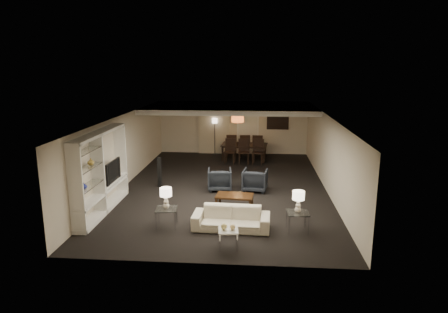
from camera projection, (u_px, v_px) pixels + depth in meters
floor at (224, 187)px, 13.93m from camera, size 11.00×11.00×0.00m
ceiling at (224, 116)px, 13.37m from camera, size 7.00×11.00×0.02m
wall_back at (233, 128)px, 18.99m from camera, size 7.00×0.02×2.50m
wall_front at (203, 209)px, 8.31m from camera, size 7.00×0.02×2.50m
wall_left at (124, 151)px, 13.92m from camera, size 0.02×11.00×2.50m
wall_right at (328, 154)px, 13.38m from camera, size 0.02×11.00×2.50m
ceiling_soffit at (231, 108)px, 16.79m from camera, size 7.00×4.00×0.20m
curtains at (214, 129)px, 19.00m from camera, size 1.50×0.12×2.40m
door at (248, 132)px, 18.95m from camera, size 0.90×0.05×2.10m
painting at (278, 122)px, 18.72m from camera, size 0.95×0.04×0.65m
media_unit at (102, 172)px, 11.40m from camera, size 0.38×3.40×2.35m
pendant_light at (238, 119)px, 16.88m from camera, size 0.52×0.52×0.24m
sofa at (231, 218)px, 10.34m from camera, size 2.03×0.87×0.58m
coffee_table at (234, 201)px, 11.91m from camera, size 1.15×0.74×0.39m
armchair_left at (220, 179)px, 13.57m from camera, size 0.86×0.88×0.74m
armchair_right at (255, 180)px, 13.48m from camera, size 0.89×0.91×0.74m
side_table_left at (167, 218)px, 10.48m from camera, size 0.60×0.60×0.51m
side_table_right at (297, 222)px, 10.21m from camera, size 0.58×0.58×0.51m
table_lamp_left at (166, 198)px, 10.36m from camera, size 0.32×0.32×0.56m
table_lamp_right at (298, 202)px, 10.09m from camera, size 0.34×0.34×0.56m
marble_table at (228, 239)px, 9.28m from camera, size 0.50×0.50×0.46m
gold_gourd_a at (224, 226)px, 9.22m from camera, size 0.15×0.15×0.15m
gold_gourd_b at (233, 227)px, 9.21m from camera, size 0.13×0.13×0.13m
television at (110, 171)px, 11.95m from camera, size 1.10×0.14×0.64m
vase_blue at (84, 186)px, 10.24m from camera, size 0.16×0.16×0.16m
vase_amber at (91, 162)px, 10.63m from camera, size 0.18×0.18×0.19m
floor_speaker at (159, 172)px, 13.89m from camera, size 0.14×0.14×1.05m
dining_table at (244, 152)px, 17.81m from camera, size 2.10×1.28×0.71m
chair_nl at (230, 151)px, 17.18m from camera, size 0.54×0.54×1.05m
chair_nm at (244, 152)px, 17.14m from camera, size 0.50×0.50×1.05m
chair_nr at (258, 152)px, 17.09m from camera, size 0.55×0.55×1.05m
chair_fl at (232, 145)px, 18.45m from camera, size 0.50×0.50×1.05m
chair_fm at (245, 146)px, 18.40m from camera, size 0.53×0.53×1.05m
chair_fr at (258, 146)px, 18.35m from camera, size 0.51×0.51×1.05m
floor_lamp at (215, 136)px, 18.85m from camera, size 0.31×0.31×1.72m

